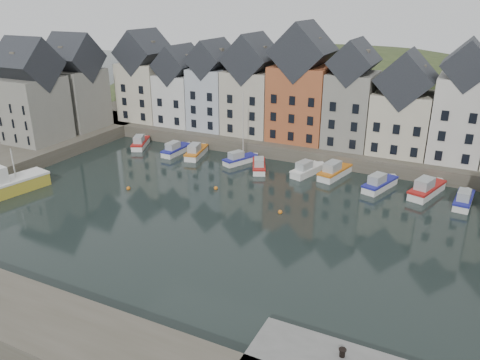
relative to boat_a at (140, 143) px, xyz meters
The scene contains 18 objects.
ground 29.97m from the boat_a, 37.58° to the right, with size 260.00×260.00×0.00m, color black.
far_quay 26.49m from the boat_a, 26.28° to the left, with size 90.00×16.00×2.00m, color #4B4639.
left_quay 20.22m from the boat_a, 130.95° to the right, with size 14.00×54.00×2.00m, color #4B4639.
hillside 48.33m from the boat_a, 57.79° to the left, with size 153.60×70.40×64.00m.
far_terrace 29.81m from the boat_a, 19.84° to the left, with size 72.37×8.16×17.78m.
left_terrace 15.49m from the boat_a, 158.72° to the right, with size 7.65×17.00×15.69m.
mooring_buoys 23.62m from the boat_a, 33.23° to the right, with size 20.50×5.50×0.50m.
boat_a is the anchor object (origin of this frame).
boat_b 7.17m from the boat_a, ahead, with size 2.00×5.95×2.27m.
boat_c 10.68m from the boat_a, ahead, with size 3.23×6.51×2.40m.
boat_d 18.05m from the boat_a, ahead, with size 3.79×5.72×10.52m.
boat_e 21.85m from the boat_a, ahead, with size 3.95×5.85×2.16m.
boat_f 28.46m from the boat_a, ahead, with size 3.44×6.25×2.29m.
boat_g 32.13m from the boat_a, ahead, with size 3.47×6.94×2.55m.
boat_h 38.45m from the boat_a, ahead, with size 3.72×6.51×2.39m.
boat_i 44.02m from the boat_a, ahead, with size 4.07×7.20×2.64m.
boat_j 48.33m from the boat_a, ahead, with size 2.29×5.96×2.24m.
mooring_bollard 54.84m from the boat_a, 39.37° to the right, with size 0.48×0.48×0.56m.
Camera 1 is at (23.11, -40.11, 23.03)m, focal length 35.00 mm.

